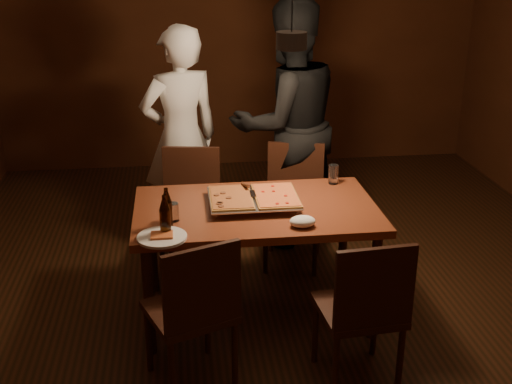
{
  "coord_description": "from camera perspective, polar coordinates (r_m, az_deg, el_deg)",
  "views": [
    {
      "loc": [
        -0.67,
        -3.7,
        2.29
      ],
      "look_at": [
        -0.22,
        -0.07,
        0.85
      ],
      "focal_mm": 45.0,
      "sensor_mm": 36.0,
      "label": 1
    }
  ],
  "objects": [
    {
      "name": "room_shell",
      "position": [
        3.87,
        3.06,
        8.15
      ],
      "size": [
        6.0,
        6.0,
        6.0
      ],
      "color": "#381B0F",
      "rests_on": "ground"
    },
    {
      "name": "dining_table",
      "position": [
        4.0,
        -0.0,
        -2.32
      ],
      "size": [
        1.5,
        0.9,
        0.75
      ],
      "color": "brown",
      "rests_on": "floor"
    },
    {
      "name": "chair_far_left",
      "position": [
        4.7,
        -5.85,
        -0.56
      ],
      "size": [
        0.48,
        0.48,
        0.49
      ],
      "rotation": [
        0.0,
        0.0,
        2.98
      ],
      "color": "#38190F",
      "rests_on": "floor"
    },
    {
      "name": "chair_far_right",
      "position": [
        4.78,
        3.4,
        -0.1
      ],
      "size": [
        0.51,
        0.51,
        0.49
      ],
      "rotation": [
        0.0,
        0.0,
        2.88
      ],
      "color": "#38190F",
      "rests_on": "floor"
    },
    {
      "name": "chair_near_left",
      "position": [
        3.4,
        -5.46,
        -9.68
      ],
      "size": [
        0.54,
        0.54,
        0.49
      ],
      "rotation": [
        0.0,
        0.0,
        0.37
      ],
      "color": "#38190F",
      "rests_on": "floor"
    },
    {
      "name": "chair_near_right",
      "position": [
        3.43,
        9.71,
        -9.53
      ],
      "size": [
        0.45,
        0.45,
        0.49
      ],
      "rotation": [
        0.0,
        0.0,
        0.09
      ],
      "color": "#38190F",
      "rests_on": "floor"
    },
    {
      "name": "pizza_tray",
      "position": [
        3.99,
        -0.24,
        -0.82
      ],
      "size": [
        0.57,
        0.47,
        0.05
      ],
      "primitive_type": "cube",
      "rotation": [
        0.0,
        0.0,
        0.04
      ],
      "color": "silver",
      "rests_on": "dining_table"
    },
    {
      "name": "pizza_meat",
      "position": [
        3.97,
        -2.23,
        -0.47
      ],
      "size": [
        0.26,
        0.41,
        0.02
      ],
      "primitive_type": "cube",
      "rotation": [
        0.0,
        0.0,
        -0.01
      ],
      "color": "maroon",
      "rests_on": "pizza_tray"
    },
    {
      "name": "pizza_cheese",
      "position": [
        4.0,
        1.79,
        -0.29
      ],
      "size": [
        0.27,
        0.42,
        0.02
      ],
      "primitive_type": "cube",
      "rotation": [
        0.0,
        0.0,
        -0.0
      ],
      "color": "gold",
      "rests_on": "pizza_tray"
    },
    {
      "name": "spatula",
      "position": [
        4.01,
        -0.34,
        -0.16
      ],
      "size": [
        0.15,
        0.25,
        0.04
      ],
      "primitive_type": null,
      "rotation": [
        0.0,
        0.0,
        0.25
      ],
      "color": "silver",
      "rests_on": "pizza_tray"
    },
    {
      "name": "beer_bottle_a",
      "position": [
        3.59,
        -8.1,
        -2.05
      ],
      "size": [
        0.06,
        0.06,
        0.24
      ],
      "color": "black",
      "rests_on": "dining_table"
    },
    {
      "name": "beer_bottle_b",
      "position": [
        3.7,
        -7.93,
        -1.35
      ],
      "size": [
        0.06,
        0.06,
        0.23
      ],
      "color": "black",
      "rests_on": "dining_table"
    },
    {
      "name": "water_glass_left",
      "position": [
        3.79,
        -7.4,
        -1.79
      ],
      "size": [
        0.07,
        0.07,
        0.11
      ],
      "primitive_type": "cylinder",
      "color": "silver",
      "rests_on": "dining_table"
    },
    {
      "name": "water_glass_right",
      "position": [
        4.36,
        6.89,
        1.57
      ],
      "size": [
        0.06,
        0.06,
        0.13
      ],
      "primitive_type": "cylinder",
      "color": "silver",
      "rests_on": "dining_table"
    },
    {
      "name": "plate_slice",
      "position": [
        3.59,
        -8.36,
        -3.98
      ],
      "size": [
        0.28,
        0.28,
        0.03
      ],
      "color": "white",
      "rests_on": "dining_table"
    },
    {
      "name": "napkin",
      "position": [
        3.7,
        4.16,
        -2.62
      ],
      "size": [
        0.15,
        0.12,
        0.06
      ],
      "primitive_type": "ellipsoid",
      "color": "white",
      "rests_on": "dining_table"
    },
    {
      "name": "diner_white",
      "position": [
        5.0,
        -6.71,
        4.77
      ],
      "size": [
        0.74,
        0.61,
        1.73
      ],
      "primitive_type": "imported",
      "rotation": [
        0.0,
        0.0,
        3.5
      ],
      "color": "white",
      "rests_on": "floor"
    },
    {
      "name": "diner_dark",
      "position": [
        5.0,
        2.81,
        5.97
      ],
      "size": [
        1.1,
        0.96,
        1.91
      ],
      "primitive_type": "imported",
      "rotation": [
        0.0,
        0.0,
        3.43
      ],
      "color": "black",
      "rests_on": "floor"
    },
    {
      "name": "pendant_lamp",
      "position": [
        3.8,
        3.17,
        13.45
      ],
      "size": [
        0.18,
        0.18,
        1.1
      ],
      "color": "black",
      "rests_on": "ceiling"
    }
  ]
}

